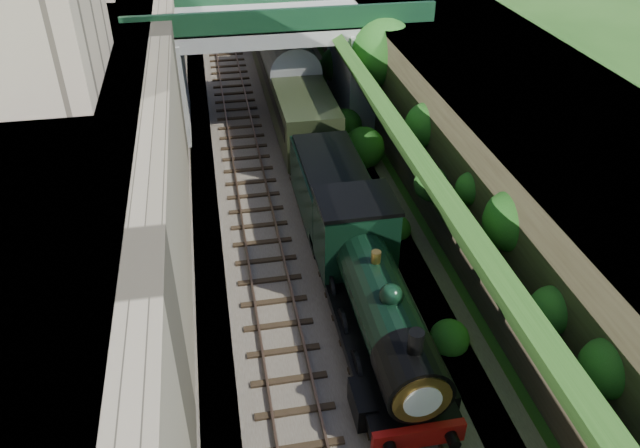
# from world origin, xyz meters

# --- Properties ---
(trackbed) EXTENTS (10.00, 90.00, 0.20)m
(trackbed) POSITION_xyz_m (0.00, 20.00, 0.10)
(trackbed) COLOR #473F38
(trackbed) RESTS_ON ground
(retaining_wall) EXTENTS (1.00, 90.00, 7.00)m
(retaining_wall) POSITION_xyz_m (-5.50, 20.00, 3.50)
(retaining_wall) COLOR #756B56
(retaining_wall) RESTS_ON ground
(street_plateau_left) EXTENTS (6.00, 90.00, 7.00)m
(street_plateau_left) POSITION_xyz_m (-9.00, 20.00, 3.50)
(street_plateau_left) COLOR #262628
(street_plateau_left) RESTS_ON ground
(street_plateau_right) EXTENTS (8.00, 90.00, 6.25)m
(street_plateau_right) POSITION_xyz_m (9.50, 20.00, 3.12)
(street_plateau_right) COLOR #262628
(street_plateau_right) RESTS_ON ground
(embankment_slope) EXTENTS (4.54, 90.00, 6.38)m
(embankment_slope) POSITION_xyz_m (4.94, 18.05, 2.67)
(embankment_slope) COLOR #1E4714
(embankment_slope) RESTS_ON ground
(track_left) EXTENTS (2.50, 90.00, 0.20)m
(track_left) POSITION_xyz_m (-2.00, 20.00, 0.25)
(track_left) COLOR black
(track_left) RESTS_ON trackbed
(track_right) EXTENTS (2.50, 90.00, 0.20)m
(track_right) POSITION_xyz_m (1.20, 20.00, 0.25)
(track_right) COLOR black
(track_right) RESTS_ON trackbed
(road_bridge) EXTENTS (16.00, 6.40, 7.25)m
(road_bridge) POSITION_xyz_m (0.94, 24.00, 4.08)
(road_bridge) COLOR gray
(road_bridge) RESTS_ON ground
(building_near) EXTENTS (4.00, 8.00, 4.00)m
(building_near) POSITION_xyz_m (-9.50, 14.00, 9.00)
(building_near) COLOR gray
(building_near) RESTS_ON street_plateau_left
(tree) EXTENTS (3.60, 3.80, 6.60)m
(tree) POSITION_xyz_m (5.91, 20.97, 4.65)
(tree) COLOR black
(tree) RESTS_ON ground
(locomotive) EXTENTS (3.10, 10.23, 3.83)m
(locomotive) POSITION_xyz_m (1.20, 4.86, 1.89)
(locomotive) COLOR black
(locomotive) RESTS_ON trackbed
(tender) EXTENTS (2.70, 6.00, 3.05)m
(tender) POSITION_xyz_m (1.20, 12.22, 1.62)
(tender) COLOR black
(tender) RESTS_ON trackbed
(coach_front) EXTENTS (2.90, 18.00, 3.70)m
(coach_front) POSITION_xyz_m (1.20, 24.82, 2.05)
(coach_front) COLOR black
(coach_front) RESTS_ON trackbed
(coach_middle) EXTENTS (2.90, 18.00, 3.70)m
(coach_middle) POSITION_xyz_m (1.20, 43.62, 2.05)
(coach_middle) COLOR black
(coach_middle) RESTS_ON trackbed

